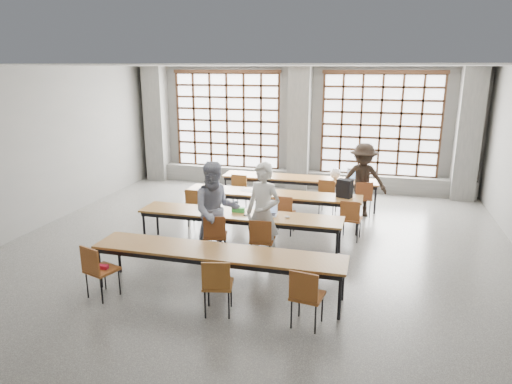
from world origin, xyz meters
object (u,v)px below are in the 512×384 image
chair_near_mid (217,281)px  phone (247,215)px  student_female (216,211)px  laptop_back (354,177)px  desk_row_a (300,180)px  desk_row_b (272,196)px  backpack (345,188)px  chair_near_right (306,292)px  plastic_bag (335,174)px  mouse (287,217)px  chair_back_mid (327,193)px  green_box (238,210)px  student_male (263,214)px  desk_row_c (239,217)px  chair_mid_left (196,204)px  chair_back_left (241,187)px  chair_mid_right (351,216)px  chair_mid_centre (284,211)px  chair_front_right (262,237)px  student_back (363,180)px  laptop_front (268,211)px  chair_back_right (363,195)px  chair_front_left (215,232)px  chair_near_left (97,267)px  red_pouch (102,267)px  desk_row_d (217,255)px

chair_near_mid → phone: 2.41m
student_female → laptop_back: 4.51m
desk_row_a → desk_row_b: bearing=-101.9°
chair_near_mid → backpack: size_ratio=2.20×
desk_row_a → chair_near_right: size_ratio=4.55×
phone → plastic_bag: (1.35, 3.42, 0.14)m
student_female → mouse: 1.35m
chair_back_mid → green_box: 2.96m
student_male → chair_near_mid: bearing=-76.7°
desk_row_c → chair_mid_left: chair_mid_left is taller
chair_back_left → chair_mid_left: size_ratio=1.00×
chair_mid_right → student_female: (-2.37, -1.50, 0.38)m
chair_mid_right → mouse: chair_mid_right is taller
laptop_back → mouse: (-1.03, -3.40, -0.04)m
chair_mid_right → phone: chair_mid_right is taller
chair_near_right → chair_mid_centre: bearing=106.2°
chair_front_right → backpack: (1.28, 2.31, 0.39)m
desk_row_b → chair_back_left: 1.47m
chair_front_right → student_back: size_ratio=0.50×
chair_back_mid → laptop_front: (-0.87, -2.53, 0.25)m
desk_row_a → chair_back_right: chair_back_right is taller
chair_back_left → backpack: (2.66, -0.96, 0.39)m
chair_front_left → chair_front_right: 0.88m
laptop_front → backpack: (1.34, 1.57, 0.14)m
desk_row_a → student_male: (-0.03, -3.77, 0.27)m
chair_mid_centre → laptop_front: (-0.14, -0.89, 0.25)m
desk_row_b → plastic_bag: 2.11m
chair_mid_left → laptop_back: 4.08m
desk_row_b → chair_mid_left: bearing=-158.5°
desk_row_b → chair_mid_centre: 0.76m
chair_near_right → phone: chair_near_right is taller
chair_mid_right → backpack: (-0.19, 0.68, 0.39)m
desk_row_a → desk_row_c: 3.33m
chair_mid_centre → backpack: backpack is taller
chair_near_mid → chair_front_left: bearing=110.7°
chair_near_left → student_female: bearing=58.6°
red_pouch → chair_near_left: bearing=-107.9°
chair_near_left → green_box: 2.97m
chair_mid_right → chair_near_mid: (-1.65, -3.49, 0.00)m
chair_front_left → chair_near_mid: bearing=-69.3°
desk_row_c → mouse: (0.95, -0.02, 0.08)m
chair_back_left → red_pouch: (-0.72, -5.06, -0.04)m
chair_near_mid → student_female: student_female is taller
chair_front_left → phone: size_ratio=6.77×
backpack → red_pouch: size_ratio=2.00×
student_female → chair_near_right: bearing=-71.7°
desk_row_a → green_box: (-0.68, -3.19, 0.11)m
desk_row_d → plastic_bag: size_ratio=13.99×
chair_back_right → laptop_back: 0.82m
laptop_front → chair_mid_right: bearing=30.2°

